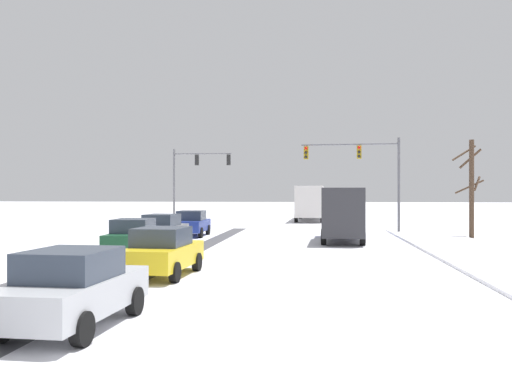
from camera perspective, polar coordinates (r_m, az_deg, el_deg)
name	(u,v)px	position (r m, az deg, el deg)	size (l,w,h in m)	color
wheel_track_left_lane	(180,257)	(23.61, -8.00, -6.79)	(1.02, 37.32, 0.01)	#4C4C51
wheel_track_right_lane	(108,256)	(24.58, -15.25, -6.52)	(1.03, 37.32, 0.01)	#4C4C51
sidewalk_kerb_right	(506,266)	(22.34, 24.77, -7.03)	(4.00, 37.32, 0.12)	white
traffic_signal_far_left	(194,171)	(46.93, -6.55, 2.19)	(5.08, 0.44, 6.50)	slate
traffic_signal_near_right	(364,165)	(38.03, 11.24, 2.82)	(6.71, 0.68, 6.50)	slate
car_blue_lead	(192,223)	(34.74, -6.76, -3.28)	(1.90, 4.13, 1.62)	#233899
car_grey_second	(163,229)	(29.39, -9.78, -3.87)	(2.00, 4.18, 1.62)	slate
car_dark_green_third	(134,237)	(24.56, -12.68, -4.62)	(2.00, 4.19, 1.62)	#194C2D
car_yellow_cab_fourth	(163,251)	(18.39, -9.74, -6.17)	(2.00, 4.18, 1.62)	yellow
car_silver_fifth	(73,288)	(11.89, -18.62, -9.54)	(1.98, 4.17, 1.62)	#B7BABF
bus_oncoming	(311,200)	(54.14, 5.75, -0.87)	(2.90, 11.07, 3.38)	silver
box_truck_delivery	(342,213)	(31.26, 9.06, -2.14)	(2.50, 7.47, 3.02)	#233899
bare_tree_sidewalk_far	(471,185)	(35.52, 21.65, 0.64)	(1.99, 1.40, 5.98)	#4C3828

